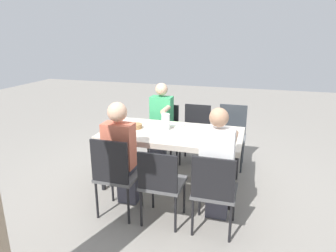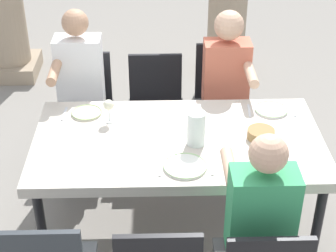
% 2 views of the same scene
% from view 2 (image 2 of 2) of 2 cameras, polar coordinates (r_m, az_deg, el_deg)
% --- Properties ---
extents(ground_plane, '(16.00, 16.00, 0.00)m').
position_cam_2_polar(ground_plane, '(3.93, 0.95, -10.57)').
color(ground_plane, gray).
extents(dining_table, '(1.82, 0.97, 0.76)m').
position_cam_2_polar(dining_table, '(3.50, 1.05, -2.14)').
color(dining_table, beige).
rests_on(dining_table, ground).
extents(chair_west_north, '(0.44, 0.44, 0.89)m').
position_cam_2_polar(chair_west_north, '(4.40, -8.59, 2.37)').
color(chair_west_north, '#4F4F50').
rests_on(chair_west_north, ground).
extents(chair_mid_north, '(0.44, 0.44, 0.87)m').
position_cam_2_polar(chair_mid_north, '(4.36, -1.28, 2.42)').
color(chair_mid_north, '#4F4F50').
rests_on(chair_mid_north, ground).
extents(chair_east_north, '(0.44, 0.44, 0.95)m').
position_cam_2_polar(chair_east_north, '(4.38, 5.63, 2.97)').
color(chair_east_north, '#4F4F50').
rests_on(chair_east_north, ground).
extents(diner_woman_green, '(0.34, 0.50, 1.30)m').
position_cam_2_polar(diner_woman_green, '(4.14, 6.07, 3.65)').
color(diner_woman_green, '#3F3F4C').
rests_on(diner_woman_green, ground).
extents(diner_man_white, '(0.35, 0.49, 1.32)m').
position_cam_2_polar(diner_man_white, '(4.16, -9.08, 3.46)').
color(diner_man_white, '#3F3F4C').
rests_on(diner_man_white, ground).
extents(diner_guest_third, '(0.35, 0.49, 1.27)m').
position_cam_2_polar(diner_guest_third, '(3.00, 9.14, -9.91)').
color(diner_guest_third, '#3F3F4C').
rests_on(diner_guest_third, ground).
extents(plate_0, '(0.20, 0.20, 0.02)m').
position_cam_2_polar(plate_0, '(3.75, -8.40, 1.37)').
color(plate_0, silver).
rests_on(plate_0, dining_table).
extents(wine_glass_0, '(0.07, 0.07, 0.16)m').
position_cam_2_polar(wine_glass_0, '(3.59, -6.16, 2.09)').
color(wine_glass_0, white).
rests_on(wine_glass_0, dining_table).
extents(fork_0, '(0.03, 0.17, 0.01)m').
position_cam_2_polar(fork_0, '(3.77, -10.66, 1.25)').
color(fork_0, silver).
rests_on(fork_0, dining_table).
extents(spoon_0, '(0.03, 0.17, 0.01)m').
position_cam_2_polar(spoon_0, '(3.74, -6.12, 1.33)').
color(spoon_0, silver).
rests_on(spoon_0, dining_table).
extents(plate_1, '(0.26, 0.26, 0.02)m').
position_cam_2_polar(plate_1, '(3.21, 1.77, -4.15)').
color(plate_1, white).
rests_on(plate_1, dining_table).
extents(fork_1, '(0.02, 0.17, 0.01)m').
position_cam_2_polar(fork_1, '(3.20, -0.92, -4.28)').
color(fork_1, silver).
rests_on(fork_1, dining_table).
extents(spoon_1, '(0.02, 0.17, 0.01)m').
position_cam_2_polar(spoon_1, '(3.22, 4.44, -4.19)').
color(spoon_1, silver).
rests_on(spoon_1, dining_table).
extents(plate_2, '(0.23, 0.23, 0.02)m').
position_cam_2_polar(plate_2, '(3.81, 10.61, 1.67)').
color(plate_2, white).
rests_on(plate_2, dining_table).
extents(fork_2, '(0.03, 0.17, 0.01)m').
position_cam_2_polar(fork_2, '(3.78, 8.38, 1.58)').
color(fork_2, silver).
rests_on(fork_2, dining_table).
extents(spoon_2, '(0.02, 0.17, 0.01)m').
position_cam_2_polar(spoon_2, '(3.85, 12.79, 1.61)').
color(spoon_2, silver).
rests_on(spoon_2, dining_table).
extents(water_pitcher, '(0.11, 0.11, 0.22)m').
position_cam_2_polar(water_pitcher, '(3.36, 2.93, -0.43)').
color(water_pitcher, white).
rests_on(water_pitcher, dining_table).
extents(bread_basket, '(0.17, 0.17, 0.06)m').
position_cam_2_polar(bread_basket, '(3.50, 9.57, -0.82)').
color(bread_basket, '#9E7547').
rests_on(bread_basket, dining_table).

